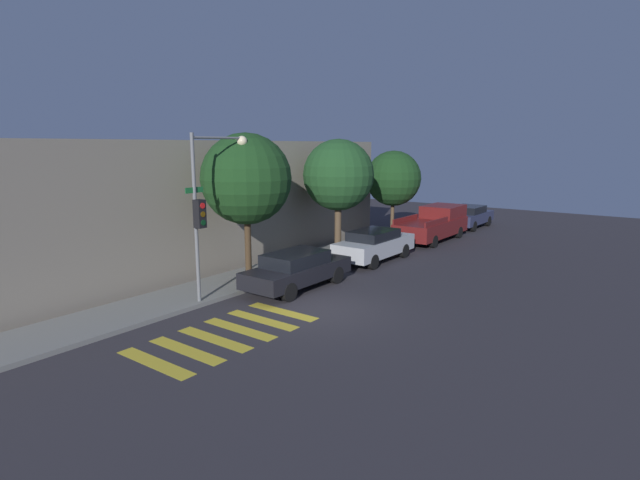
{
  "coord_description": "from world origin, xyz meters",
  "views": [
    {
      "loc": [
        -12.24,
        -9.17,
        5.18
      ],
      "look_at": [
        2.83,
        2.1,
        1.6
      ],
      "focal_mm": 28.0,
      "sensor_mm": 36.0,
      "label": 1
    }
  ],
  "objects_px": {
    "sedan_near_corner": "(297,269)",
    "sedan_far_end": "(469,216)",
    "pickup_truck": "(434,224)",
    "traffic_light_pole": "(209,195)",
    "sedan_middle": "(374,244)",
    "tree_near_corner": "(246,179)",
    "tree_far_end": "(393,179)",
    "tree_midblock": "(338,175)"
  },
  "relations": [
    {
      "from": "sedan_middle",
      "to": "pickup_truck",
      "type": "distance_m",
      "value": 6.48
    },
    {
      "from": "sedan_middle",
      "to": "pickup_truck",
      "type": "relative_size",
      "value": 0.83
    },
    {
      "from": "pickup_truck",
      "to": "sedan_far_end",
      "type": "xyz_separation_m",
      "value": [
        5.26,
        0.0,
        -0.16
      ]
    },
    {
      "from": "traffic_light_pole",
      "to": "tree_far_end",
      "type": "bearing_deg",
      "value": 2.95
    },
    {
      "from": "pickup_truck",
      "to": "sedan_middle",
      "type": "bearing_deg",
      "value": 180.0
    },
    {
      "from": "tree_midblock",
      "to": "sedan_middle",
      "type": "bearing_deg",
      "value": -88.69
    },
    {
      "from": "sedan_far_end",
      "to": "sedan_middle",
      "type": "bearing_deg",
      "value": 180.0
    },
    {
      "from": "sedan_middle",
      "to": "tree_far_end",
      "type": "bearing_deg",
      "value": 20.57
    },
    {
      "from": "sedan_middle",
      "to": "tree_near_corner",
      "type": "xyz_separation_m",
      "value": [
        -6.02,
        1.98,
        3.18
      ]
    },
    {
      "from": "sedan_near_corner",
      "to": "tree_far_end",
      "type": "height_order",
      "value": "tree_far_end"
    },
    {
      "from": "sedan_middle",
      "to": "tree_midblock",
      "type": "xyz_separation_m",
      "value": [
        -0.05,
        1.98,
        3.04
      ]
    },
    {
      "from": "tree_near_corner",
      "to": "pickup_truck",
      "type": "bearing_deg",
      "value": -9.0
    },
    {
      "from": "sedan_middle",
      "to": "tree_near_corner",
      "type": "relative_size",
      "value": 0.81
    },
    {
      "from": "sedan_far_end",
      "to": "tree_near_corner",
      "type": "bearing_deg",
      "value": 173.64
    },
    {
      "from": "pickup_truck",
      "to": "tree_near_corner",
      "type": "xyz_separation_m",
      "value": [
        -12.49,
        1.98,
        3.04
      ]
    },
    {
      "from": "traffic_light_pole",
      "to": "sedan_far_end",
      "type": "bearing_deg",
      "value": -3.61
    },
    {
      "from": "tree_midblock",
      "to": "tree_far_end",
      "type": "height_order",
      "value": "tree_midblock"
    },
    {
      "from": "sedan_near_corner",
      "to": "tree_midblock",
      "type": "relative_size",
      "value": 0.83
    },
    {
      "from": "tree_near_corner",
      "to": "tree_midblock",
      "type": "distance_m",
      "value": 5.97
    },
    {
      "from": "sedan_near_corner",
      "to": "sedan_far_end",
      "type": "bearing_deg",
      "value": 0.0
    },
    {
      "from": "tree_midblock",
      "to": "sedan_near_corner",
      "type": "bearing_deg",
      "value": -160.1
    },
    {
      "from": "sedan_near_corner",
      "to": "sedan_middle",
      "type": "distance_m",
      "value": 5.51
    },
    {
      "from": "sedan_near_corner",
      "to": "sedan_far_end",
      "type": "height_order",
      "value": "sedan_far_end"
    },
    {
      "from": "sedan_middle",
      "to": "pickup_truck",
      "type": "height_order",
      "value": "pickup_truck"
    },
    {
      "from": "tree_midblock",
      "to": "tree_near_corner",
      "type": "bearing_deg",
      "value": 180.0
    },
    {
      "from": "sedan_far_end",
      "to": "tree_far_end",
      "type": "distance_m",
      "value": 7.25
    },
    {
      "from": "tree_far_end",
      "to": "tree_near_corner",
      "type": "bearing_deg",
      "value": 180.0
    },
    {
      "from": "sedan_near_corner",
      "to": "tree_far_end",
      "type": "relative_size",
      "value": 0.92
    },
    {
      "from": "pickup_truck",
      "to": "tree_far_end",
      "type": "distance_m",
      "value": 3.39
    },
    {
      "from": "pickup_truck",
      "to": "tree_midblock",
      "type": "bearing_deg",
      "value": 163.11
    },
    {
      "from": "tree_near_corner",
      "to": "tree_midblock",
      "type": "xyz_separation_m",
      "value": [
        5.97,
        -0.0,
        -0.14
      ]
    },
    {
      "from": "pickup_truck",
      "to": "tree_midblock",
      "type": "height_order",
      "value": "tree_midblock"
    },
    {
      "from": "pickup_truck",
      "to": "traffic_light_pole",
      "type": "bearing_deg",
      "value": 175.12
    },
    {
      "from": "traffic_light_pole",
      "to": "tree_near_corner",
      "type": "xyz_separation_m",
      "value": [
        2.42,
        0.71,
        0.36
      ]
    },
    {
      "from": "sedan_far_end",
      "to": "tree_far_end",
      "type": "height_order",
      "value": "tree_far_end"
    },
    {
      "from": "sedan_near_corner",
      "to": "tree_midblock",
      "type": "bearing_deg",
      "value": 19.9
    },
    {
      "from": "sedan_middle",
      "to": "traffic_light_pole",
      "type": "bearing_deg",
      "value": 171.43
    },
    {
      "from": "traffic_light_pole",
      "to": "sedan_far_end",
      "type": "xyz_separation_m",
      "value": [
        20.17,
        -1.27,
        -2.84
      ]
    },
    {
      "from": "sedan_middle",
      "to": "tree_near_corner",
      "type": "distance_m",
      "value": 7.09
    },
    {
      "from": "sedan_middle",
      "to": "sedan_far_end",
      "type": "relative_size",
      "value": 1.06
    },
    {
      "from": "traffic_light_pole",
      "to": "pickup_truck",
      "type": "xyz_separation_m",
      "value": [
        14.91,
        -1.27,
        -2.68
      ]
    },
    {
      "from": "sedan_near_corner",
      "to": "tree_near_corner",
      "type": "relative_size",
      "value": 0.8
    }
  ]
}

